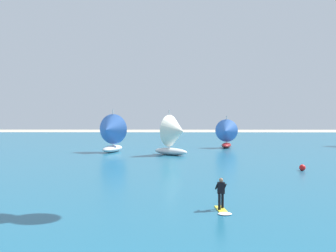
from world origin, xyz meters
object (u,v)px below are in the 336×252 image
(sailboat_anchored_offshore, at_px, (110,133))
(sailboat_far_left, at_px, (175,135))
(sailboat_leading, at_px, (226,133))
(marker_buoy, at_px, (302,168))
(kitesurfer, at_px, (222,199))

(sailboat_anchored_offshore, distance_m, sailboat_far_left, 8.73)
(sailboat_leading, height_order, marker_buoy, sailboat_leading)
(sailboat_far_left, bearing_deg, kitesurfer, -85.08)
(sailboat_far_left, relative_size, marker_buoy, 9.85)
(sailboat_leading, bearing_deg, sailboat_far_left, -128.22)
(sailboat_anchored_offshore, xyz_separation_m, marker_buoy, (19.16, -14.92, -2.23))
(sailboat_far_left, height_order, marker_buoy, sailboat_far_left)
(sailboat_anchored_offshore, height_order, sailboat_leading, sailboat_anchored_offshore)
(sailboat_far_left, xyz_separation_m, sailboat_leading, (7.28, 9.24, -0.37))
(kitesurfer, relative_size, sailboat_leading, 0.44)
(kitesurfer, bearing_deg, marker_buoy, 57.33)
(sailboat_leading, xyz_separation_m, marker_buoy, (3.70, -21.10, -1.82))
(kitesurfer, relative_size, sailboat_anchored_offshore, 0.36)
(sailboat_far_left, relative_size, sailboat_leading, 1.18)
(marker_buoy, bearing_deg, sailboat_anchored_offshore, 142.09)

